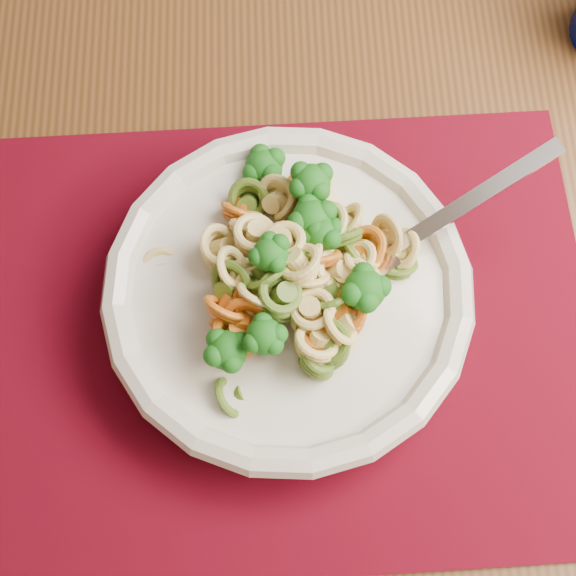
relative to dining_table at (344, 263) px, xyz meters
name	(u,v)px	position (x,y,z in m)	size (l,w,h in m)	color
dining_table	(344,263)	(0.00, 0.00, 0.00)	(1.59, 1.33, 0.76)	#563318
placemat	(289,329)	(-0.08, -0.07, 0.11)	(0.42, 0.32, 0.00)	#540311
pasta_bowl	(288,294)	(-0.08, -0.05, 0.14)	(0.24, 0.24, 0.05)	beige
pasta_broccoli_heap	(288,285)	(-0.08, -0.05, 0.16)	(0.21, 0.21, 0.06)	#E6C271
fork	(376,261)	(-0.02, -0.06, 0.16)	(0.19, 0.02, 0.01)	silver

